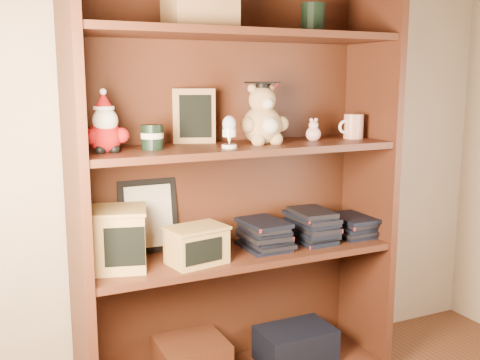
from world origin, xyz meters
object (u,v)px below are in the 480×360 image
object	(u,v)px
bookcase	(234,189)
teacher_mug	(353,126)
grad_teddy_bear	(263,120)
treats_box	(118,238)

from	to	relation	value
bookcase	teacher_mug	size ratio (longest dim) A/B	14.54
bookcase	grad_teddy_bear	xyz separation A→B (m)	(0.09, -0.06, 0.26)
grad_teddy_bear	teacher_mug	xyz separation A→B (m)	(0.41, 0.01, -0.04)
bookcase	treats_box	world-z (taller)	bookcase
teacher_mug	treats_box	size ratio (longest dim) A/B	0.47
bookcase	treats_box	xyz separation A→B (m)	(-0.45, -0.05, -0.12)
grad_teddy_bear	treats_box	distance (m)	0.67
bookcase	grad_teddy_bear	world-z (taller)	bookcase
treats_box	grad_teddy_bear	bearing A→B (deg)	-0.64
bookcase	treats_box	bearing A→B (deg)	-173.52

